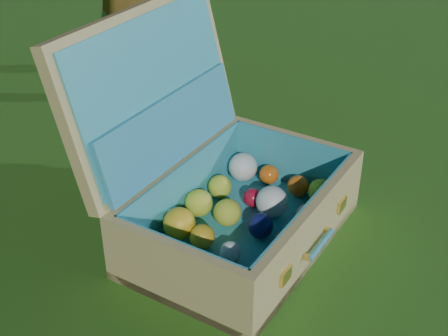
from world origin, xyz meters
TOP-DOWN VIEW (x-y plane):
  - ground at (0.00, 0.00)m, footprint 60.00×60.00m
  - suitcase at (0.03, 0.14)m, footprint 0.71×0.67m

SIDE VIEW (x-z plane):
  - ground at x=0.00m, z-range 0.00..0.00m
  - suitcase at x=0.03m, z-range -0.12..0.41m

